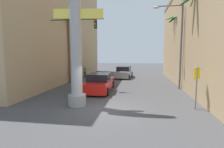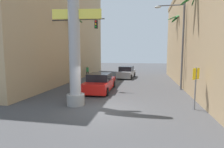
# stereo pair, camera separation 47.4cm
# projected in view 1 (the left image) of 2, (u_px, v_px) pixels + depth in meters

# --- Properties ---
(ground_plane) EXTENTS (86.02, 86.02, 0.00)m
(ground_plane) POSITION_uv_depth(u_px,v_px,m) (120.00, 82.00, 19.90)
(ground_plane) COLOR #424244
(building_left) EXTENTS (7.69, 23.83, 13.66)m
(building_left) POSITION_uv_depth(u_px,v_px,m) (46.00, 25.00, 21.86)
(building_left) COLOR tan
(building_left) RESTS_ON ground
(building_right) EXTENTS (7.10, 24.46, 10.22)m
(building_right) POSITION_uv_depth(u_px,v_px,m) (222.00, 33.00, 15.75)
(building_right) COLOR tan
(building_right) RESTS_ON ground
(neon_sign_pole) EXTENTS (3.29, 1.10, 10.90)m
(neon_sign_pole) POSITION_uv_depth(u_px,v_px,m) (75.00, 18.00, 10.33)
(neon_sign_pole) COLOR #9E9EA3
(neon_sign_pole) RESTS_ON ground
(street_lamp) EXTENTS (2.61, 0.28, 7.58)m
(street_lamp) POSITION_uv_depth(u_px,v_px,m) (177.00, 39.00, 15.61)
(street_lamp) COLOR #59595E
(street_lamp) RESTS_ON ground
(crossing_sign) EXTENTS (0.47, 0.47, 2.44)m
(crossing_sign) POSITION_uv_depth(u_px,v_px,m) (197.00, 82.00, 10.06)
(crossing_sign) COLOR slate
(crossing_sign) RESTS_ON ground
(traffic_light_mast) EXTENTS (4.99, 0.32, 6.30)m
(traffic_light_mast) POSITION_uv_depth(u_px,v_px,m) (66.00, 41.00, 15.58)
(traffic_light_mast) COLOR #333333
(traffic_light_mast) RESTS_ON ground
(car_lead) EXTENTS (2.15, 5.15, 1.56)m
(car_lead) POSITION_uv_depth(u_px,v_px,m) (100.00, 83.00, 15.16)
(car_lead) COLOR black
(car_lead) RESTS_ON ground
(car_far) EXTENTS (2.23, 4.65, 1.56)m
(car_far) POSITION_uv_depth(u_px,v_px,m) (124.00, 72.00, 23.75)
(car_far) COLOR black
(car_far) RESTS_ON ground
(palm_tree_far_left) EXTENTS (2.93, 2.92, 9.47)m
(palm_tree_far_left) POSITION_uv_depth(u_px,v_px,m) (88.00, 36.00, 28.79)
(palm_tree_far_left) COLOR brown
(palm_tree_far_left) RESTS_ON ground
(palm_tree_mid_left) EXTENTS (3.03, 2.89, 7.56)m
(palm_tree_mid_left) POSITION_uv_depth(u_px,v_px,m) (69.00, 37.00, 19.25)
(palm_tree_mid_left) COLOR brown
(palm_tree_mid_left) RESTS_ON ground
(palm_tree_mid_right) EXTENTS (2.65, 2.40, 7.56)m
(palm_tree_mid_right) POSITION_uv_depth(u_px,v_px,m) (177.00, 42.00, 19.64)
(palm_tree_mid_right) COLOR brown
(palm_tree_mid_right) RESTS_ON ground
(palm_tree_near_right) EXTENTS (2.89, 2.95, 7.56)m
(palm_tree_near_right) POSITION_uv_depth(u_px,v_px,m) (198.00, 35.00, 12.55)
(palm_tree_near_right) COLOR brown
(palm_tree_near_right) RESTS_ON ground
(pedestrian_far_left) EXTENTS (0.46, 0.46, 1.57)m
(pedestrian_far_left) POSITION_uv_depth(u_px,v_px,m) (85.00, 71.00, 24.04)
(pedestrian_far_left) COLOR black
(pedestrian_far_left) RESTS_ON ground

